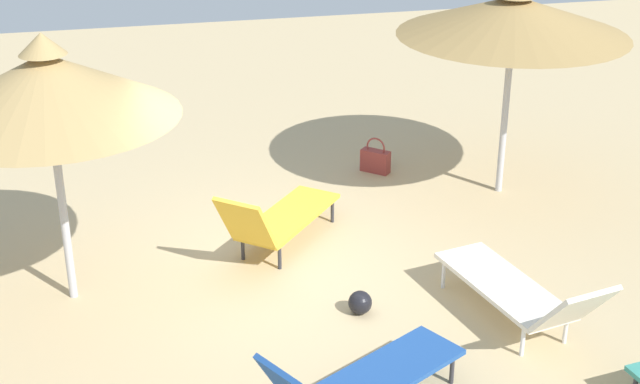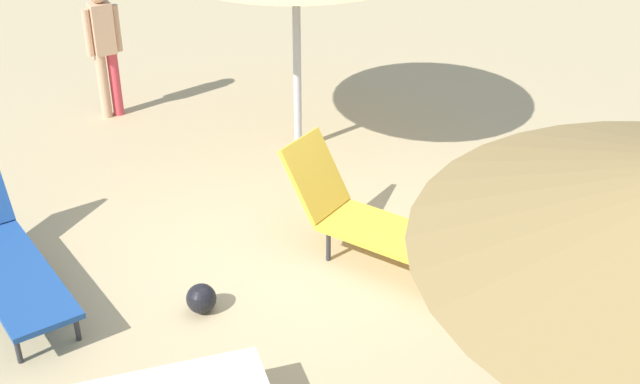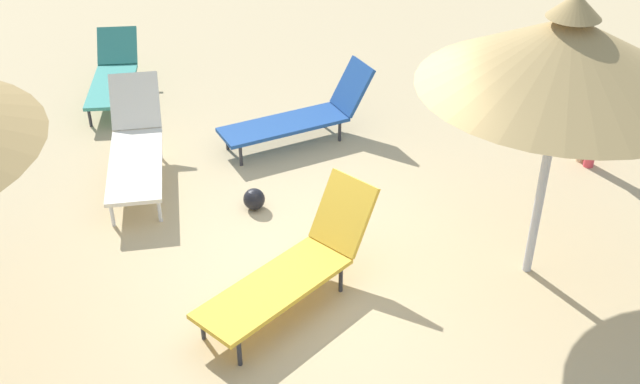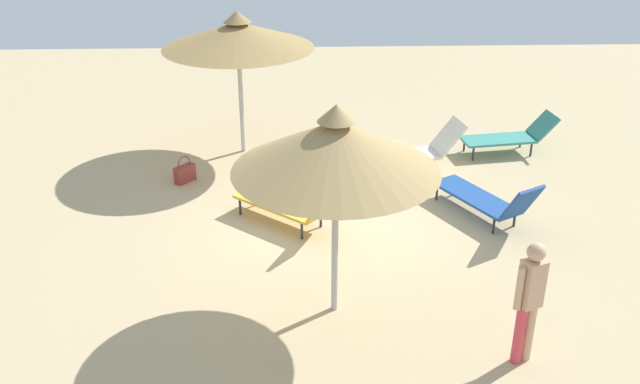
{
  "view_description": "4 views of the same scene",
  "coord_description": "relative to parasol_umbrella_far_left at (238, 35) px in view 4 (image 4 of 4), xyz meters",
  "views": [
    {
      "loc": [
        1.46,
        9.06,
        5.23
      ],
      "look_at": [
        -0.69,
        -0.37,
        0.83
      ],
      "focal_mm": 51.58,
      "sensor_mm": 36.0,
      "label": 1
    },
    {
      "loc": [
        -6.56,
        0.54,
        4.36
      ],
      "look_at": [
        -0.5,
        -0.04,
        0.92
      ],
      "focal_mm": 47.15,
      "sensor_mm": 36.0,
      "label": 2
    },
    {
      "loc": [
        0.25,
        -6.41,
        4.99
      ],
      "look_at": [
        -0.02,
        0.33,
        0.67
      ],
      "focal_mm": 42.77,
      "sensor_mm": 36.0,
      "label": 3
    },
    {
      "loc": [
        10.19,
        -0.51,
        5.73
      ],
      "look_at": [
        0.11,
        -0.18,
        0.79
      ],
      "focal_mm": 39.7,
      "sensor_mm": 36.0,
      "label": 4
    }
  ],
  "objects": [
    {
      "name": "ground",
      "position": [
        3.51,
        1.65,
        -2.49
      ],
      "size": [
        24.0,
        24.0,
        0.1
      ],
      "primitive_type": "cube",
      "color": "tan"
    },
    {
      "name": "parasol_umbrella_far_left",
      "position": [
        0.0,
        0.0,
        0.0
      ],
      "size": [
        2.99,
        2.99,
        2.9
      ],
      "color": "#B2B2B7",
      "rests_on": "ground"
    },
    {
      "name": "parasol_umbrella_edge",
      "position": [
        5.67,
        1.6,
        -0.02
      ],
      "size": [
        2.63,
        2.63,
        2.96
      ],
      "color": "#B2B2B7",
      "rests_on": "ground"
    },
    {
      "name": "lounge_chair_front",
      "position": [
        3.17,
        4.32,
        -2.04
      ],
      "size": [
        2.09,
        1.52,
        0.96
      ],
      "color": "#1E478C",
      "rests_on": "ground"
    },
    {
      "name": "lounge_chair_near_left",
      "position": [
        3.29,
        1.05,
        -2.01
      ],
      "size": [
        1.76,
        1.94,
        1.01
      ],
      "color": "gold",
      "rests_on": "ground"
    },
    {
      "name": "lounge_chair_center",
      "position": [
        1.17,
        3.3,
        -2.0
      ],
      "size": [
        1.08,
        2.3,
        0.97
      ],
      "color": "silver",
      "rests_on": "ground"
    },
    {
      "name": "lounge_chair_far_right",
      "position": [
        0.29,
        5.52,
        -2.06
      ],
      "size": [
        0.87,
        1.98,
        0.8
      ],
      "color": "teal",
      "rests_on": "ground"
    },
    {
      "name": "person_standing_near_right",
      "position": [
        6.83,
        3.85,
        -1.5
      ],
      "size": [
        0.3,
        0.41,
        1.66
      ],
      "color": "#D83F4C",
      "rests_on": "ground"
    },
    {
      "name": "handbag",
      "position": [
        1.48,
        -1.01,
        -2.26
      ],
      "size": [
        0.42,
        0.4,
        0.52
      ],
      "color": "maroon",
      "rests_on": "ground"
    },
    {
      "name": "beach_ball",
      "position": [
        2.69,
        2.64,
        -2.31
      ],
      "size": [
        0.26,
        0.26,
        0.26
      ],
      "primitive_type": "sphere",
      "color": "black",
      "rests_on": "ground"
    }
  ]
}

